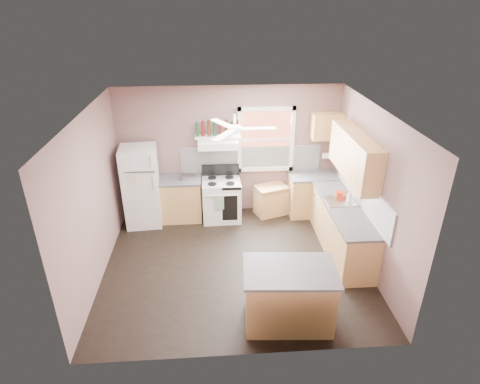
{
  "coord_description": "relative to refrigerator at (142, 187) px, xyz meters",
  "views": [
    {
      "loc": [
        -0.34,
        -5.77,
        4.24
      ],
      "look_at": [
        0.1,
        0.3,
        1.25
      ],
      "focal_mm": 30.0,
      "sensor_mm": 36.0,
      "label": 1
    }
  ],
  "objects": [
    {
      "name": "backsplash_right",
      "position": [
        4.01,
        -1.26,
        0.36
      ],
      "size": [
        0.03,
        2.6,
        0.55
      ],
      "primitive_type": "cube",
      "color": "white",
      "rests_on": "wall_right"
    },
    {
      "name": "floor",
      "position": [
        1.78,
        -1.56,
        -0.82
      ],
      "size": [
        4.5,
        4.5,
        0.0
      ],
      "primitive_type": "plane",
      "color": "black",
      "rests_on": "ground"
    },
    {
      "name": "red_caddy",
      "position": [
        3.77,
        -0.89,
        0.13
      ],
      "size": [
        0.2,
        0.16,
        0.1
      ],
      "primitive_type": "cube",
      "rotation": [
        0.0,
        0.0,
        -0.23
      ],
      "color": "red",
      "rests_on": "counter_right"
    },
    {
      "name": "paper_towel",
      "position": [
        3.85,
        0.3,
        0.43
      ],
      "size": [
        0.26,
        0.12,
        0.12
      ],
      "primitive_type": "cylinder",
      "rotation": [
        0.0,
        1.57,
        0.0
      ],
      "color": "white",
      "rests_on": "wall_back"
    },
    {
      "name": "backsplash_back",
      "position": [
        2.23,
        0.43,
        0.36
      ],
      "size": [
        2.9,
        0.03,
        0.55
      ],
      "primitive_type": "cube",
      "color": "white",
      "rests_on": "wall_back"
    },
    {
      "name": "upper_cabinet_right",
      "position": [
        3.86,
        -1.06,
        0.96
      ],
      "size": [
        0.33,
        1.8,
        0.76
      ],
      "primitive_type": "cube",
      "color": "tan",
      "rests_on": "wall_right"
    },
    {
      "name": "sink",
      "position": [
        3.72,
        -1.06,
        0.08
      ],
      "size": [
        0.55,
        0.45,
        0.03
      ],
      "primitive_type": "cube",
      "color": "silver",
      "rests_on": "counter_right"
    },
    {
      "name": "wine_bottles",
      "position": [
        1.55,
        0.31,
        1.06
      ],
      "size": [
        0.86,
        0.06,
        0.31
      ],
      "color": "#143819",
      "rests_on": "bottle_shelf"
    },
    {
      "name": "counter_left",
      "position": [
        0.72,
        0.14,
        0.06
      ],
      "size": [
        0.92,
        0.62,
        0.04
      ],
      "primitive_type": "cube",
      "color": "#464648",
      "rests_on": "base_cabinet_left"
    },
    {
      "name": "wall_left",
      "position": [
        -0.5,
        -1.56,
        0.53
      ],
      "size": [
        0.05,
        4.0,
        2.7
      ],
      "primitive_type": "cube",
      "color": "#755653",
      "rests_on": "ground"
    },
    {
      "name": "island_top",
      "position": [
        2.44,
        -2.98,
        0.06
      ],
      "size": [
        1.33,
        0.92,
        0.04
      ],
      "primitive_type": "cube",
      "rotation": [
        0.0,
        0.0,
        -0.07
      ],
      "color": "#464648",
      "rests_on": "island"
    },
    {
      "name": "window_view",
      "position": [
        2.53,
        0.42,
        0.78
      ],
      "size": [
        1.0,
        0.02,
        1.2
      ],
      "primitive_type": "cube",
      "color": "brown",
      "rests_on": "wall_back"
    },
    {
      "name": "faucet",
      "position": [
        3.88,
        -1.06,
        0.15
      ],
      "size": [
        0.03,
        0.03,
        0.14
      ],
      "primitive_type": "cylinder",
      "color": "silver",
      "rests_on": "sink"
    },
    {
      "name": "base_cabinet_corner",
      "position": [
        3.53,
        0.14,
        -0.39
      ],
      "size": [
        1.0,
        0.6,
        0.86
      ],
      "primitive_type": "cube",
      "color": "tan",
      "rests_on": "floor"
    },
    {
      "name": "bottle_shelf",
      "position": [
        1.55,
        0.31,
        0.9
      ],
      "size": [
        0.9,
        0.26,
        0.03
      ],
      "primitive_type": "cube",
      "color": "white",
      "rests_on": "range_hood"
    },
    {
      "name": "soap_bottle",
      "position": [
        3.86,
        -1.11,
        0.2
      ],
      "size": [
        0.12,
        0.12,
        0.24
      ],
      "primitive_type": "imported",
      "rotation": [
        0.0,
        0.0,
        4.35
      ],
      "color": "silver",
      "rests_on": "counter_right"
    },
    {
      "name": "island",
      "position": [
        2.44,
        -2.98,
        -0.39
      ],
      "size": [
        1.25,
        0.84,
        0.86
      ],
      "primitive_type": "cube",
      "rotation": [
        0.0,
        0.0,
        -0.07
      ],
      "color": "tan",
      "rests_on": "floor"
    },
    {
      "name": "base_cabinet_right",
      "position": [
        3.73,
        -1.26,
        -0.39
      ],
      "size": [
        0.6,
        2.2,
        0.86
      ],
      "primitive_type": "cube",
      "color": "tan",
      "rests_on": "floor"
    },
    {
      "name": "wall_right",
      "position": [
        4.05,
        -1.56,
        0.53
      ],
      "size": [
        0.05,
        4.0,
        2.7
      ],
      "primitive_type": "cube",
      "color": "#755653",
      "rests_on": "ground"
    },
    {
      "name": "ceiling",
      "position": [
        1.78,
        -1.56,
        1.88
      ],
      "size": [
        4.5,
        4.5,
        0.0
      ],
      "primitive_type": "plane",
      "color": "white",
      "rests_on": "ground"
    },
    {
      "name": "counter_corner",
      "position": [
        3.53,
        0.14,
        0.06
      ],
      "size": [
        1.02,
        0.62,
        0.04
      ],
      "primitive_type": "cube",
      "color": "#464648",
      "rests_on": "base_cabinet_corner"
    },
    {
      "name": "counter_right",
      "position": [
        3.72,
        -1.26,
        0.06
      ],
      "size": [
        0.62,
        2.22,
        0.04
      ],
      "primitive_type": "cube",
      "color": "#464648",
      "rests_on": "base_cabinet_right"
    },
    {
      "name": "wall_back",
      "position": [
        1.78,
        0.47,
        0.53
      ],
      "size": [
        4.5,
        0.05,
        2.7
      ],
      "primitive_type": "cube",
      "color": "#755653",
      "rests_on": "ground"
    },
    {
      "name": "window_frame",
      "position": [
        2.53,
        0.4,
        0.78
      ],
      "size": [
        1.16,
        0.07,
        1.36
      ],
      "primitive_type": "cube",
      "color": "white",
      "rests_on": "wall_back"
    },
    {
      "name": "toaster",
      "position": [
        0.96,
        0.09,
        0.17
      ],
      "size": [
        0.29,
        0.17,
        0.18
      ],
      "primitive_type": "cube",
      "rotation": [
        0.0,
        0.0,
        -0.04
      ],
      "color": "silver",
      "rests_on": "counter_left"
    },
    {
      "name": "cart",
      "position": [
        2.64,
        0.19,
        -0.5
      ],
      "size": [
        0.75,
        0.61,
        0.64
      ],
      "primitive_type": "cube",
      "rotation": [
        0.0,
        0.0,
        0.33
      ],
      "color": "tan",
      "rests_on": "floor"
    },
    {
      "name": "stove",
      "position": [
        1.59,
        0.06,
        -0.39
      ],
      "size": [
        0.79,
        0.66,
        0.86
      ],
      "primitive_type": "cube",
      "rotation": [
        0.0,
        0.0,
        0.02
      ],
      "color": "white",
      "rests_on": "floor"
    },
    {
      "name": "ceiling_fan_hub",
      "position": [
        1.78,
        -1.56,
        1.63
      ],
      "size": [
        0.2,
        0.2,
        0.08
      ],
      "primitive_type": "cylinder",
      "color": "white",
      "rests_on": "ceiling"
    },
    {
      "name": "base_cabinet_left",
      "position": [
        0.72,
        0.14,
        -0.39
      ],
      "size": [
        0.9,
        0.6,
        0.86
      ],
      "primitive_type": "cube",
      "color": "tan",
      "rests_on": "floor"
    },
    {
      "name": "upper_cabinet_corner",
      "position": [
        3.73,
        0.27,
        1.08
      ],
      "size": [
        0.6,
        0.33,
        0.52
      ],
      "primitive_type": "cube",
      "color": "tan",
      "rests_on": "wall_back"
    },
    {
      "name": "refrigerator",
      "position": [
        0.0,
        0.0,
        0.0
      ],
      "size": [
        0.75,
        0.73,
        1.64
      ],
      "primitive_type": "cube",
      "rotation": [
        0.0,
        0.0,
        0.08
      ],
      "color": "white",
      "rests_on": "floor"
    },
    {
      "name": "range_hood",
      "position": [
        1.55,
        0.19,
        0.8
      ],
      "size": [
        0.78,
        0.5,
        0.14
      ],
      "primitive_type": "cube",
      "color": "white",
      "rests_on": "wall_back"
    }
  ]
}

